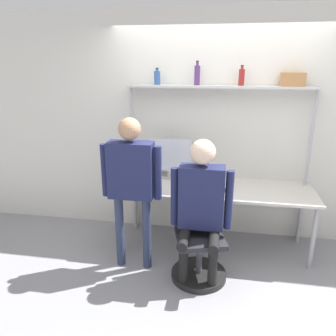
% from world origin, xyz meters
% --- Properties ---
extents(ground_plane, '(12.00, 12.00, 0.00)m').
position_xyz_m(ground_plane, '(0.00, 0.00, 0.00)').
color(ground_plane, gray).
extents(wall_back, '(8.00, 0.06, 2.70)m').
position_xyz_m(wall_back, '(0.00, 0.78, 1.35)').
color(wall_back, silver).
rests_on(wall_back, ground_plane).
extents(desk, '(2.20, 0.73, 0.74)m').
position_xyz_m(desk, '(0.00, 0.38, 0.68)').
color(desk, beige).
rests_on(desk, ground_plane).
extents(shelf_unit, '(2.09, 0.22, 1.86)m').
position_xyz_m(shelf_unit, '(0.00, 0.63, 1.58)').
color(shelf_unit, silver).
rests_on(shelf_unit, ground_plane).
extents(monitor, '(0.56, 0.16, 0.50)m').
position_xyz_m(monitor, '(-0.56, 0.60, 1.02)').
color(monitor, '#B7B7BC').
rests_on(monitor, desk).
extents(laptop, '(0.33, 0.26, 0.24)m').
position_xyz_m(laptop, '(-0.13, 0.28, 0.81)').
color(laptop, silver).
rests_on(laptop, desk).
extents(cell_phone, '(0.07, 0.15, 0.01)m').
position_xyz_m(cell_phone, '(0.13, 0.27, 0.75)').
color(cell_phone, silver).
rests_on(cell_phone, desk).
extents(office_chair, '(0.57, 0.57, 0.93)m').
position_xyz_m(office_chair, '(-0.13, -0.23, 0.29)').
color(office_chair, black).
rests_on(office_chair, ground_plane).
extents(person_seated, '(0.60, 0.48, 1.44)m').
position_xyz_m(person_seated, '(-0.12, -0.28, 0.85)').
color(person_seated, black).
rests_on(person_seated, ground_plane).
extents(person_standing, '(0.62, 0.22, 1.61)m').
position_xyz_m(person_standing, '(-0.82, -0.18, 1.03)').
color(person_standing, '#2D3856').
rests_on(person_standing, ground_plane).
extents(bottle_red, '(0.06, 0.06, 0.22)m').
position_xyz_m(bottle_red, '(0.22, 0.63, 1.95)').
color(bottle_red, maroon).
rests_on(bottle_red, shelf_unit).
extents(bottle_purple, '(0.06, 0.06, 0.26)m').
position_xyz_m(bottle_purple, '(-0.26, 0.63, 1.97)').
color(bottle_purple, '#593372').
rests_on(bottle_purple, shelf_unit).
extents(bottle_blue, '(0.07, 0.07, 0.19)m').
position_xyz_m(bottle_blue, '(-0.71, 0.63, 1.94)').
color(bottle_blue, '#335999').
rests_on(bottle_blue, shelf_unit).
extents(storage_box, '(0.24, 0.18, 0.14)m').
position_xyz_m(storage_box, '(0.76, 0.63, 1.93)').
color(storage_box, '#B27A47').
rests_on(storage_box, shelf_unit).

